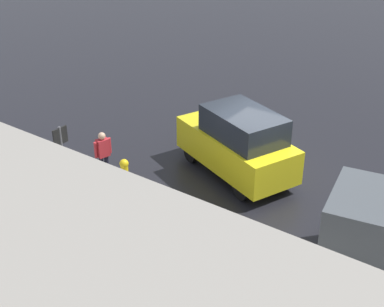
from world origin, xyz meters
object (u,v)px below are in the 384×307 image
Objects in this scene: sign_post at (63,156)px; moving_hatchback at (238,143)px; pedestrian at (103,149)px; fire_hydrant at (125,172)px.

moving_hatchback is at bearing -121.87° from sign_post.
pedestrian is at bearing 32.04° from moving_hatchback.
fire_hydrant is at bearing 165.34° from pedestrian.
pedestrian is (1.11, -0.29, 0.28)m from fire_hydrant.
moving_hatchback is 3.49× the size of pedestrian.
moving_hatchback reaches higher than pedestrian.
moving_hatchback is 5.30× the size of fire_hydrant.
fire_hydrant is 0.66× the size of pedestrian.
pedestrian reaches higher than fire_hydrant.
pedestrian is at bearing -70.40° from sign_post.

